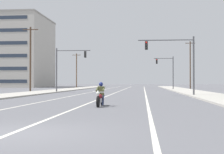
{
  "coord_description": "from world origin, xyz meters",
  "views": [
    {
      "loc": [
        3.52,
        -8.92,
        1.46
      ],
      "look_at": [
        0.38,
        23.69,
        1.97
      ],
      "focal_mm": 51.87,
      "sensor_mm": 36.0,
      "label": 1
    }
  ],
  "objects_px": {
    "motorcycle_with_rider": "(100,97)",
    "traffic_signal_near_right": "(177,56)",
    "traffic_signal_near_left": "(66,63)",
    "traffic_signal_mid_right": "(168,68)",
    "utility_pole_left_near": "(30,58)",
    "utility_pole_right_far": "(190,64)",
    "apartment_building_far_left_block": "(9,52)",
    "utility_pole_left_far": "(77,70)"
  },
  "relations": [
    {
      "from": "motorcycle_with_rider",
      "to": "traffic_signal_near_right",
      "type": "height_order",
      "value": "traffic_signal_near_right"
    },
    {
      "from": "motorcycle_with_rider",
      "to": "traffic_signal_near_left",
      "type": "distance_m",
      "value": 26.45
    },
    {
      "from": "motorcycle_with_rider",
      "to": "traffic_signal_mid_right",
      "type": "distance_m",
      "value": 42.01
    },
    {
      "from": "traffic_signal_near_left",
      "to": "traffic_signal_mid_right",
      "type": "relative_size",
      "value": 1.0
    },
    {
      "from": "utility_pole_left_near",
      "to": "utility_pole_right_far",
      "type": "xyz_separation_m",
      "value": [
        26.8,
        24.61,
        0.29
      ]
    },
    {
      "from": "motorcycle_with_rider",
      "to": "traffic_signal_near_right",
      "type": "bearing_deg",
      "value": 67.62
    },
    {
      "from": "apartment_building_far_left_block",
      "to": "utility_pole_right_far",
      "type": "bearing_deg",
      "value": -20.83
    },
    {
      "from": "motorcycle_with_rider",
      "to": "utility_pole_left_near",
      "type": "xyz_separation_m",
      "value": [
        -14.06,
        27.13,
        4.46
      ]
    },
    {
      "from": "utility_pole_right_far",
      "to": "utility_pole_left_far",
      "type": "height_order",
      "value": "utility_pole_right_far"
    },
    {
      "from": "motorcycle_with_rider",
      "to": "apartment_building_far_left_block",
      "type": "height_order",
      "value": "apartment_building_far_left_block"
    },
    {
      "from": "traffic_signal_near_left",
      "to": "utility_pole_right_far",
      "type": "xyz_separation_m",
      "value": [
        20.83,
        26.82,
        1.24
      ]
    },
    {
      "from": "motorcycle_with_rider",
      "to": "traffic_signal_mid_right",
      "type": "bearing_deg",
      "value": 80.21
    },
    {
      "from": "utility_pole_right_far",
      "to": "traffic_signal_near_right",
      "type": "bearing_deg",
      "value": -100.19
    },
    {
      "from": "traffic_signal_mid_right",
      "to": "utility_pole_left_far",
      "type": "bearing_deg",
      "value": 136.02
    },
    {
      "from": "traffic_signal_near_right",
      "to": "utility_pole_left_far",
      "type": "distance_m",
      "value": 51.44
    },
    {
      "from": "traffic_signal_near_right",
      "to": "apartment_building_far_left_block",
      "type": "height_order",
      "value": "apartment_building_far_left_block"
    },
    {
      "from": "traffic_signal_near_right",
      "to": "utility_pole_left_near",
      "type": "height_order",
      "value": "utility_pole_left_near"
    },
    {
      "from": "motorcycle_with_rider",
      "to": "utility_pole_left_far",
      "type": "height_order",
      "value": "utility_pole_left_far"
    },
    {
      "from": "traffic_signal_near_left",
      "to": "utility_pole_left_near",
      "type": "height_order",
      "value": "utility_pole_left_near"
    },
    {
      "from": "traffic_signal_near_right",
      "to": "apartment_building_far_left_block",
      "type": "relative_size",
      "value": 0.28
    },
    {
      "from": "motorcycle_with_rider",
      "to": "utility_pole_left_near",
      "type": "relative_size",
      "value": 0.23
    },
    {
      "from": "utility_pole_left_near",
      "to": "apartment_building_far_left_block",
      "type": "distance_m",
      "value": 48.52
    },
    {
      "from": "utility_pole_left_far",
      "to": "motorcycle_with_rider",
      "type": "bearing_deg",
      "value": -76.95
    },
    {
      "from": "motorcycle_with_rider",
      "to": "utility_pole_left_far",
      "type": "xyz_separation_m",
      "value": [
        -14.37,
        61.99,
        3.99
      ]
    },
    {
      "from": "utility_pole_right_far",
      "to": "traffic_signal_mid_right",
      "type": "bearing_deg",
      "value": -118.16
    },
    {
      "from": "motorcycle_with_rider",
      "to": "utility_pole_right_far",
      "type": "height_order",
      "value": "utility_pole_right_far"
    },
    {
      "from": "motorcycle_with_rider",
      "to": "utility_pole_left_far",
      "type": "relative_size",
      "value": 0.25
    },
    {
      "from": "traffic_signal_near_left",
      "to": "traffic_signal_mid_right",
      "type": "bearing_deg",
      "value": 47.01
    },
    {
      "from": "apartment_building_far_left_block",
      "to": "traffic_signal_near_left",
      "type": "bearing_deg",
      "value": -58.53
    },
    {
      "from": "traffic_signal_near_left",
      "to": "traffic_signal_near_right",
      "type": "bearing_deg",
      "value": -35.52
    },
    {
      "from": "traffic_signal_near_right",
      "to": "traffic_signal_mid_right",
      "type": "xyz_separation_m",
      "value": [
        1.02,
        26.46,
        -0.14
      ]
    },
    {
      "from": "utility_pole_left_near",
      "to": "apartment_building_far_left_block",
      "type": "height_order",
      "value": "apartment_building_far_left_block"
    },
    {
      "from": "motorcycle_with_rider",
      "to": "utility_pole_left_far",
      "type": "bearing_deg",
      "value": 103.05
    },
    {
      "from": "traffic_signal_near_right",
      "to": "traffic_signal_mid_right",
      "type": "distance_m",
      "value": 26.48
    },
    {
      "from": "utility_pole_left_far",
      "to": "apartment_building_far_left_block",
      "type": "xyz_separation_m",
      "value": [
        -21.45,
        8.23,
        5.44
      ]
    },
    {
      "from": "traffic_signal_near_right",
      "to": "utility_pole_left_far",
      "type": "bearing_deg",
      "value": 113.44
    },
    {
      "from": "motorcycle_with_rider",
      "to": "utility_pole_right_far",
      "type": "relative_size",
      "value": 0.21
    },
    {
      "from": "traffic_signal_mid_right",
      "to": "utility_pole_left_near",
      "type": "height_order",
      "value": "utility_pole_left_near"
    },
    {
      "from": "traffic_signal_near_right",
      "to": "motorcycle_with_rider",
      "type": "bearing_deg",
      "value": -112.38
    },
    {
      "from": "utility_pole_left_near",
      "to": "utility_pole_right_far",
      "type": "height_order",
      "value": "utility_pole_right_far"
    },
    {
      "from": "traffic_signal_mid_right",
      "to": "motorcycle_with_rider",
      "type": "bearing_deg",
      "value": -99.79
    },
    {
      "from": "traffic_signal_mid_right",
      "to": "utility_pole_left_near",
      "type": "bearing_deg",
      "value": -146.31
    }
  ]
}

